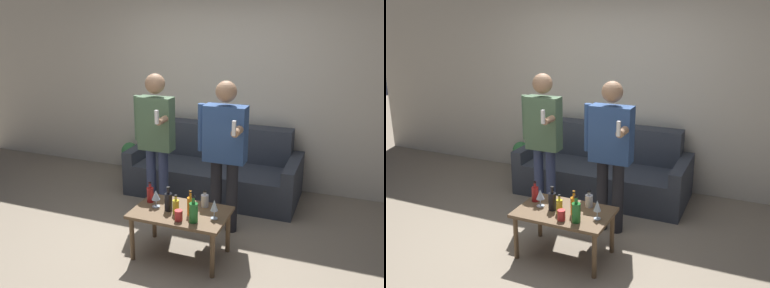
% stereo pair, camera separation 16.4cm
% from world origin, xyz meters
% --- Properties ---
extents(ground_plane, '(16.00, 16.00, 0.00)m').
position_xyz_m(ground_plane, '(0.00, 0.00, 0.00)').
color(ground_plane, gray).
extents(wall_back, '(8.00, 0.06, 2.70)m').
position_xyz_m(wall_back, '(0.00, 2.02, 1.35)').
color(wall_back, beige).
rests_on(wall_back, ground_plane).
extents(couch, '(2.11, 0.89, 0.84)m').
position_xyz_m(couch, '(0.06, 1.55, 0.30)').
color(couch, '#383D47').
rests_on(couch, ground_plane).
extents(coffee_table, '(0.88, 0.56, 0.46)m').
position_xyz_m(coffee_table, '(0.24, -0.01, 0.40)').
color(coffee_table, brown).
rests_on(coffee_table, ground_plane).
extents(bottle_orange, '(0.07, 0.07, 0.20)m').
position_xyz_m(bottle_orange, '(-0.11, 0.08, 0.54)').
color(bottle_orange, '#B21E1E').
rests_on(bottle_orange, coffee_table).
extents(bottle_green, '(0.06, 0.06, 0.23)m').
position_xyz_m(bottle_green, '(0.35, -0.04, 0.55)').
color(bottle_green, orange).
rests_on(bottle_green, coffee_table).
extents(bottle_dark, '(0.06, 0.06, 0.18)m').
position_xyz_m(bottle_dark, '(0.22, -0.07, 0.53)').
color(bottle_dark, yellow).
rests_on(bottle_dark, coffee_table).
extents(bottle_yellow, '(0.07, 0.07, 0.23)m').
position_xyz_m(bottle_yellow, '(0.13, -0.03, 0.55)').
color(bottle_yellow, black).
rests_on(bottle_yellow, coffee_table).
extents(bottle_red, '(0.08, 0.08, 0.24)m').
position_xyz_m(bottle_red, '(0.43, -0.16, 0.56)').
color(bottle_red, '#23752D').
rests_on(bottle_red, coffee_table).
extents(bottle_clear, '(0.07, 0.07, 0.16)m').
position_xyz_m(bottle_clear, '(0.42, 0.17, 0.52)').
color(bottle_clear, silver).
rests_on(bottle_clear, coffee_table).
extents(wine_glass_near, '(0.07, 0.07, 0.18)m').
position_xyz_m(wine_glass_near, '(0.58, -0.03, 0.58)').
color(wine_glass_near, silver).
rests_on(wine_glass_near, coffee_table).
extents(wine_glass_far, '(0.08, 0.08, 0.17)m').
position_xyz_m(wine_glass_far, '(-0.01, -0.00, 0.57)').
color(wine_glass_far, silver).
rests_on(wine_glass_far, coffee_table).
extents(cup_on_table, '(0.07, 0.07, 0.10)m').
position_xyz_m(cup_on_table, '(0.30, -0.18, 0.51)').
color(cup_on_table, red).
rests_on(cup_on_table, coffee_table).
extents(person_standing_left, '(0.45, 0.41, 1.61)m').
position_xyz_m(person_standing_left, '(-0.35, 0.71, 0.96)').
color(person_standing_left, navy).
rests_on(person_standing_left, ground_plane).
extents(person_standing_right, '(0.50, 0.42, 1.59)m').
position_xyz_m(person_standing_right, '(0.46, 0.63, 0.93)').
color(person_standing_right, '#232328').
rests_on(person_standing_right, ground_plane).
extents(potted_plant, '(0.23, 0.23, 0.44)m').
position_xyz_m(potted_plant, '(-1.32, 1.80, 0.26)').
color(potted_plant, '#936042').
rests_on(potted_plant, ground_plane).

